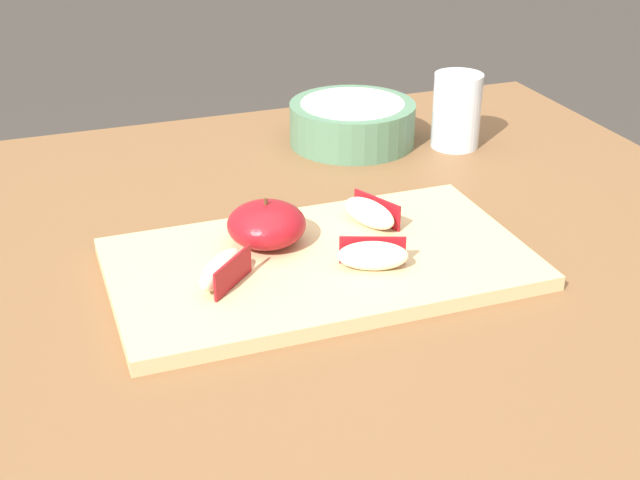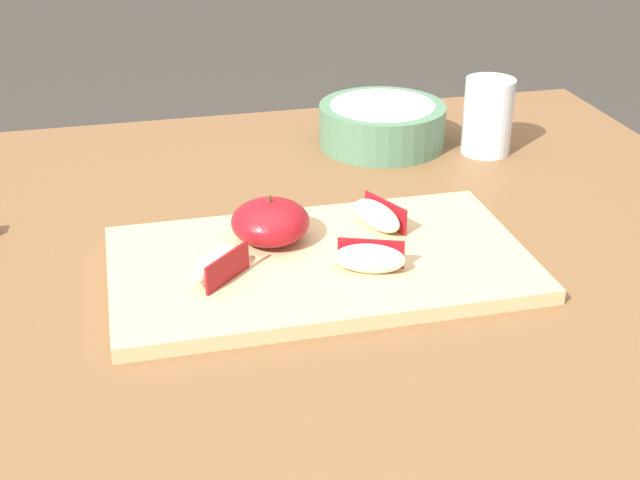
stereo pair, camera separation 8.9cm
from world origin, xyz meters
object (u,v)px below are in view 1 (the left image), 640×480
Objects in this scene: cutting_board at (320,264)px; apple_half_skin_up at (267,224)px; apple_wedge_near_knife at (373,255)px; drinking_glass_water at (457,111)px; apple_wedge_back at (223,270)px; ceramic_fruit_bowl at (352,122)px; apple_wedge_left at (370,213)px.

apple_half_skin_up reaches higher than cutting_board.
apple_wedge_near_knife is 0.72× the size of drinking_glass_water.
apple_wedge_near_knife is 0.41m from drinking_glass_water.
apple_wedge_back is 0.38× the size of ceramic_fruit_bowl.
apple_wedge_back is (-0.11, -0.02, 0.02)m from cutting_board.
apple_half_skin_up is at bearing 133.12° from apple_wedge_near_knife.
apple_wedge_back is 0.51m from drinking_glass_water.
ceramic_fruit_bowl is 1.70× the size of drinking_glass_water.
ceramic_fruit_bowl reaches higher than cutting_board.
apple_wedge_back is (-0.15, 0.02, 0.00)m from apple_wedge_near_knife.
drinking_glass_water reaches higher than apple_wedge_near_knife.
cutting_board is 5.79× the size of apple_wedge_left.
ceramic_fruit_bowl is (0.09, 0.29, -0.00)m from apple_wedge_left.
apple_half_skin_up is at bearing -178.56° from apple_wedge_left.
cutting_board is at bearing -137.70° from drinking_glass_water.
drinking_glass_water is (0.23, 0.23, 0.02)m from apple_wedge_left.
drinking_glass_water is at bearing -24.80° from ceramic_fruit_bowl.
ceramic_fruit_bowl is at bearing 51.93° from apple_wedge_back.
ceramic_fruit_bowl is at bearing 155.20° from drinking_glass_water.
ceramic_fruit_bowl is at bearing 71.11° from apple_wedge_near_knife.
cutting_board is at bearing -146.73° from apple_wedge_left.
drinking_glass_water is at bearing 35.70° from apple_wedge_back.
drinking_glass_water is at bearing 33.40° from apple_half_skin_up.
apple_half_skin_up reaches higher than apple_wedge_left.
apple_wedge_left is 0.20m from apple_wedge_back.
cutting_board is at bearing 134.23° from apple_wedge_near_knife.
apple_wedge_near_knife and apple_wedge_left have the same top height.
cutting_board is at bearing -116.91° from ceramic_fruit_bowl.
drinking_glass_water is at bearing 42.30° from cutting_board.
ceramic_fruit_bowl reaches higher than apple_wedge_back.
ceramic_fruit_bowl is 0.15m from drinking_glass_water.
apple_half_skin_up is at bearing 45.88° from apple_wedge_back.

